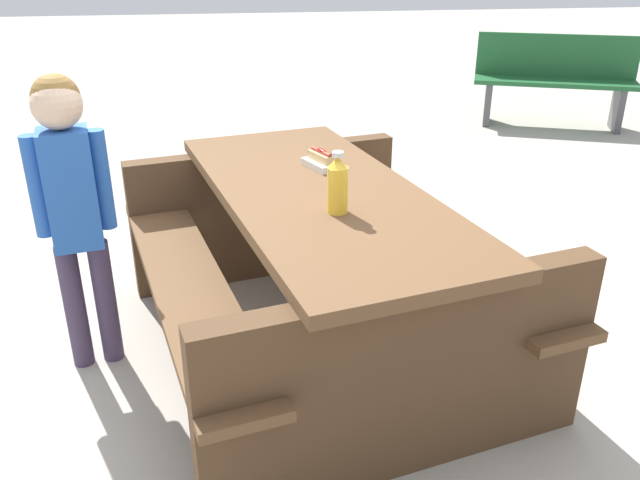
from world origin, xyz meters
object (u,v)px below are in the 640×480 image
Objects in this scene: park_bench_near at (554,79)px; picnic_table at (320,257)px; hotdog_tray at (322,160)px; soda_bottle at (338,185)px; child_in_coat at (71,190)px.

picnic_table is at bearing 141.03° from park_bench_near.
picnic_table is 4.50m from park_bench_near.
soda_bottle is at bearing 177.16° from hotdog_tray.
hotdog_tray is (0.27, -0.05, 0.34)m from picnic_table.
hotdog_tray is 4.27m from park_bench_near.
park_bench_near is (3.75, -2.81, -0.41)m from soda_bottle.
soda_bottle is 0.15× the size of park_bench_near.
soda_bottle is at bearing -174.37° from picnic_table.
park_bench_near is at bearing -40.74° from hotdog_tray.
picnic_table is 8.94× the size of soda_bottle.
soda_bottle is 0.19× the size of child_in_coat.
picnic_table is 1.02m from child_in_coat.
picnic_table is 0.44m from hotdog_tray.
soda_bottle is at bearing -107.01° from child_in_coat.
hotdog_tray is at bearing -2.84° from soda_bottle.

